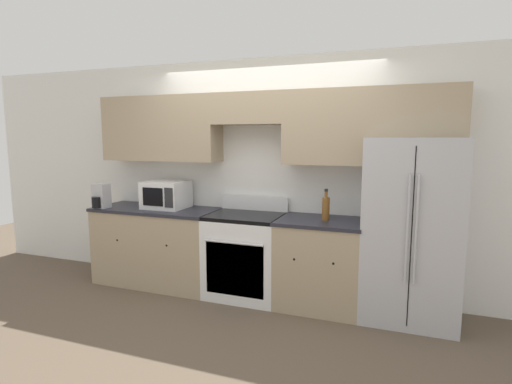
# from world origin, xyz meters

# --- Properties ---
(ground_plane) EXTENTS (12.00, 12.00, 0.00)m
(ground_plane) POSITION_xyz_m (0.00, 0.00, 0.00)
(ground_plane) COLOR brown
(wall_back) EXTENTS (8.00, 0.39, 2.60)m
(wall_back) POSITION_xyz_m (0.01, 0.58, 1.53)
(wall_back) COLOR white
(wall_back) RESTS_ON ground_plane
(lower_cabinets_left) EXTENTS (1.48, 0.64, 0.91)m
(lower_cabinets_left) POSITION_xyz_m (-1.25, 0.31, 0.46)
(lower_cabinets_left) COLOR tan
(lower_cabinets_left) RESTS_ON ground_plane
(lower_cabinets_right) EXTENTS (0.86, 0.64, 0.91)m
(lower_cabinets_right) POSITION_xyz_m (0.69, 0.31, 0.46)
(lower_cabinets_right) COLOR tan
(lower_cabinets_right) RESTS_ON ground_plane
(oven_range) EXTENTS (0.80, 0.65, 1.07)m
(oven_range) POSITION_xyz_m (-0.12, 0.31, 0.46)
(oven_range) COLOR white
(oven_range) RESTS_ON ground_plane
(refrigerator) EXTENTS (0.87, 0.74, 1.73)m
(refrigerator) POSITION_xyz_m (1.54, 0.35, 0.87)
(refrigerator) COLOR #B7B7BC
(refrigerator) RESTS_ON ground_plane
(microwave) EXTENTS (0.47, 0.42, 0.32)m
(microwave) POSITION_xyz_m (-1.14, 0.36, 1.07)
(microwave) COLOR white
(microwave) RESTS_ON lower_cabinets_left
(bottle) EXTENTS (0.07, 0.07, 0.32)m
(bottle) POSITION_xyz_m (0.74, 0.31, 1.03)
(bottle) COLOR brown
(bottle) RESTS_ON lower_cabinets_right
(coffee_maker) EXTENTS (0.16, 0.21, 0.28)m
(coffee_maker) POSITION_xyz_m (-1.86, 0.09, 1.04)
(coffee_maker) COLOR #B7B7BC
(coffee_maker) RESTS_ON lower_cabinets_left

